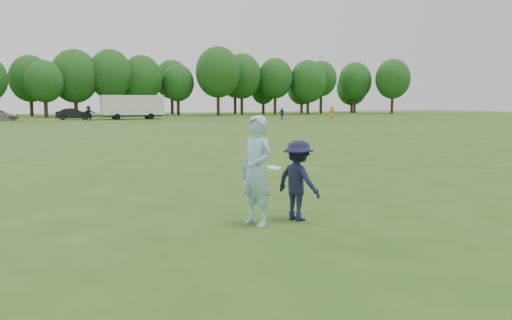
# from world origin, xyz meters

# --- Properties ---
(ground) EXTENTS (200.00, 200.00, 0.00)m
(ground) POSITION_xyz_m (0.00, 0.00, 0.00)
(ground) COLOR #295417
(ground) RESTS_ON ground
(thrower) EXTENTS (0.72, 0.87, 2.06)m
(thrower) POSITION_xyz_m (-0.19, -0.10, 1.03)
(thrower) COLOR #93C2E3
(thrower) RESTS_ON ground
(defender) EXTENTS (0.87, 1.14, 1.57)m
(defender) POSITION_xyz_m (0.70, -0.09, 0.78)
(defender) COLOR #171A34
(defender) RESTS_ON ground
(player_far_b) EXTENTS (0.92, 0.98, 1.62)m
(player_far_b) POSITION_xyz_m (25.01, 47.49, 0.81)
(player_far_b) COLOR navy
(player_far_b) RESTS_ON ground
(player_far_c) EXTENTS (0.98, 0.95, 1.69)m
(player_far_c) POSITION_xyz_m (35.93, 52.84, 0.85)
(player_far_c) COLOR orange
(player_far_c) RESTS_ON ground
(player_far_d) EXTENTS (1.81, 1.05, 1.86)m
(player_far_d) POSITION_xyz_m (2.64, 55.15, 0.93)
(player_far_d) COLOR black
(player_far_d) RESTS_ON ground
(car_e) EXTENTS (4.16, 1.77, 1.40)m
(car_e) POSITION_xyz_m (-7.18, 61.42, 0.70)
(car_e) COLOR gray
(car_e) RESTS_ON ground
(car_f) EXTENTS (4.53, 1.59, 1.49)m
(car_f) POSITION_xyz_m (1.33, 60.64, 0.75)
(car_f) COLOR black
(car_f) RESTS_ON ground
(field_cone) EXTENTS (0.28, 0.28, 0.30)m
(field_cone) POSITION_xyz_m (25.98, 45.45, 0.15)
(field_cone) COLOR red
(field_cone) RESTS_ON ground
(disc_in_play) EXTENTS (0.32, 0.32, 0.08)m
(disc_in_play) POSITION_xyz_m (0.04, -0.36, 1.10)
(disc_in_play) COLOR white
(disc_in_play) RESTS_ON ground
(cargo_trailer) EXTENTS (9.00, 2.75, 3.20)m
(cargo_trailer) POSITION_xyz_m (8.63, 59.16, 1.78)
(cargo_trailer) COLOR white
(cargo_trailer) RESTS_ON ground
(treeline) EXTENTS (130.35, 18.39, 11.74)m
(treeline) POSITION_xyz_m (2.81, 76.90, 6.26)
(treeline) COLOR #332114
(treeline) RESTS_ON ground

